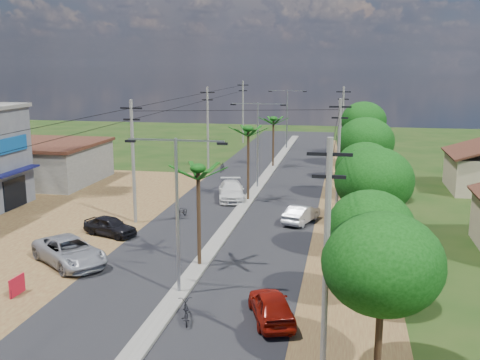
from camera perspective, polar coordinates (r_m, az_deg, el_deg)
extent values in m
plane|color=black|center=(29.23, -6.20, -11.50)|extent=(160.00, 160.00, 0.00)
cube|color=black|center=(42.98, -0.34, -3.72)|extent=(12.00, 110.00, 0.04)
cube|color=#605E56|center=(45.81, 0.39, -2.65)|extent=(1.00, 90.00, 0.18)
cube|color=#512F1C|center=(42.37, -22.73, -4.90)|extent=(18.00, 46.00, 0.04)
cube|color=#512F1C|center=(42.22, 11.08, -4.25)|extent=(5.00, 90.00, 0.03)
cube|color=#101245|center=(47.96, -21.70, 0.84)|extent=(0.80, 5.40, 0.15)
cube|color=black|center=(48.49, -21.89, -1.24)|extent=(0.10, 3.00, 2.40)
cube|color=navy|center=(47.81, -22.21, 3.32)|extent=(0.12, 4.20, 1.20)
cube|color=#605E56|center=(58.33, -19.20, 1.54)|extent=(10.00, 10.00, 3.60)
cube|color=black|center=(58.03, -19.34, 3.49)|extent=(10.40, 10.40, 0.30)
cylinder|color=black|center=(21.81, 13.97, -14.18)|extent=(0.28, 0.28, 4.20)
ellipsoid|color=black|center=(20.89, 14.30, -8.24)|extent=(4.40, 4.40, 3.74)
cylinder|color=black|center=(27.38, 12.91, -9.04)|extent=(0.28, 0.28, 3.85)
ellipsoid|color=black|center=(26.69, 13.12, -4.61)|extent=(4.00, 4.00, 3.40)
cylinder|color=black|center=(33.94, 13.25, -4.34)|extent=(0.28, 0.28, 4.55)
ellipsoid|color=black|center=(33.33, 13.46, -0.04)|extent=(4.60, 4.60, 3.91)
cylinder|color=black|center=(40.76, 12.45, -1.95)|extent=(0.28, 0.28, 4.06)
ellipsoid|color=black|center=(40.28, 12.60, 1.26)|extent=(4.20, 4.20, 3.57)
cylinder|color=black|center=(48.51, 12.49, 0.65)|extent=(0.28, 0.28, 4.76)
ellipsoid|color=black|center=(48.07, 12.64, 3.84)|extent=(4.80, 4.80, 4.08)
cylinder|color=black|center=(56.47, 11.87, 1.65)|extent=(0.28, 0.28, 3.64)
ellipsoid|color=black|center=(56.15, 11.96, 3.74)|extent=(3.80, 3.80, 3.23)
cylinder|color=black|center=(64.28, 12.34, 3.42)|extent=(0.28, 0.28, 4.90)
ellipsoid|color=black|center=(63.95, 12.45, 5.90)|extent=(5.00, 5.00, 4.25)
cylinder|color=black|center=(72.24, 11.96, 4.11)|extent=(0.28, 0.28, 4.34)
ellipsoid|color=black|center=(71.96, 12.04, 6.07)|extent=(4.40, 4.40, 3.74)
cylinder|color=black|center=(31.89, -4.21, -3.93)|extent=(0.22, 0.22, 5.80)
cylinder|color=black|center=(47.09, 0.84, 1.49)|extent=(0.22, 0.22, 6.20)
cylinder|color=black|center=(62.76, 3.40, 3.75)|extent=(0.22, 0.22, 5.50)
cylinder|color=gray|center=(27.89, -6.38, -3.93)|extent=(0.16, 0.16, 8.00)
cube|color=gray|center=(26.77, -4.11, 3.99)|extent=(2.40, 0.08, 0.08)
cube|color=gray|center=(27.48, -8.96, 4.08)|extent=(2.40, 0.08, 0.08)
cube|color=black|center=(26.52, -1.80, 3.72)|extent=(0.50, 0.18, 0.12)
cube|color=black|center=(27.89, -11.09, 3.90)|extent=(0.50, 0.18, 0.12)
cylinder|color=gray|center=(51.81, 1.81, 3.45)|extent=(0.16, 0.16, 8.00)
cube|color=gray|center=(51.21, 3.18, 7.73)|extent=(2.40, 0.08, 0.08)
cube|color=gray|center=(51.59, 0.51, 7.77)|extent=(2.40, 0.08, 0.08)
cube|color=black|center=(51.08, 4.41, 7.59)|extent=(0.50, 0.18, 0.12)
cube|color=black|center=(51.80, -0.70, 7.68)|extent=(0.50, 0.18, 0.12)
cylinder|color=gray|center=(76.42, 4.80, 6.11)|extent=(0.16, 0.16, 8.00)
cube|color=gray|center=(76.01, 5.76, 9.01)|extent=(2.40, 0.08, 0.08)
cube|color=gray|center=(76.27, 3.94, 9.05)|extent=(2.40, 0.08, 0.08)
cube|color=black|center=(75.93, 6.60, 8.92)|extent=(0.50, 0.18, 0.12)
cube|color=black|center=(76.42, 3.11, 8.99)|extent=(0.50, 0.18, 0.12)
cylinder|color=#605E56|center=(41.13, -10.79, 1.76)|extent=(0.24, 0.24, 9.00)
cube|color=black|center=(40.65, -11.00, 7.18)|extent=(1.60, 0.12, 0.12)
cube|color=black|center=(40.72, -10.96, 6.06)|extent=(1.20, 0.12, 0.12)
cylinder|color=#605E56|center=(61.89, -3.29, 5.27)|extent=(0.24, 0.24, 9.00)
cube|color=black|center=(61.57, -3.34, 8.88)|extent=(1.60, 0.12, 0.12)
cube|color=black|center=(61.62, -3.33, 8.13)|extent=(1.20, 0.12, 0.12)
cylinder|color=#605E56|center=(82.31, 0.30, 6.91)|extent=(0.24, 0.24, 9.00)
cube|color=black|center=(82.07, 0.30, 9.62)|extent=(1.60, 0.12, 0.12)
cube|color=black|center=(82.11, 0.30, 9.07)|extent=(1.20, 0.12, 0.12)
cylinder|color=#605E56|center=(20.85, 8.75, -8.04)|extent=(0.24, 0.24, 9.00)
cube|color=black|center=(19.87, 9.10, 2.60)|extent=(1.60, 0.12, 0.12)
cube|color=black|center=(20.01, 9.03, 0.34)|extent=(1.20, 0.12, 0.12)
cylinder|color=#605E56|center=(42.21, 9.96, 2.04)|extent=(0.24, 0.24, 9.00)
cube|color=black|center=(41.74, 10.15, 7.33)|extent=(1.60, 0.12, 0.12)
cube|color=black|center=(41.80, 10.11, 6.23)|extent=(1.20, 0.12, 0.12)
cylinder|color=#605E56|center=(64.01, 10.35, 5.31)|extent=(0.24, 0.24, 9.00)
cube|color=black|center=(63.70, 10.48, 8.80)|extent=(1.60, 0.12, 0.12)
cube|color=black|center=(63.74, 10.46, 8.08)|extent=(1.20, 0.12, 0.12)
imported|color=maroon|center=(26.09, 3.21, -12.73)|extent=(2.91, 4.46, 1.41)
imported|color=#94959B|center=(41.40, 6.26, -3.49)|extent=(2.63, 4.24, 1.32)
imported|color=silver|center=(48.05, -0.89, -1.15)|extent=(3.28, 5.56, 1.51)
imported|color=#94959B|center=(34.27, -16.92, -7.00)|extent=(6.03, 5.46, 1.56)
imported|color=black|center=(39.17, -13.06, -4.62)|extent=(4.18, 2.78, 1.32)
imported|color=black|center=(26.18, -5.54, -13.23)|extent=(1.15, 1.90, 0.94)
imported|color=black|center=(42.86, -5.91, -3.28)|extent=(0.84, 1.67, 0.84)
imported|color=black|center=(60.25, -1.83, 1.24)|extent=(0.55, 1.65, 0.97)
cube|color=#A40F20|center=(30.90, -21.71, -9.97)|extent=(0.14, 1.22, 1.01)
cylinder|color=black|center=(30.57, -22.23, -10.77)|extent=(0.04, 0.04, 0.51)
cylinder|color=black|center=(31.43, -21.12, -10.05)|extent=(0.04, 0.04, 0.51)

